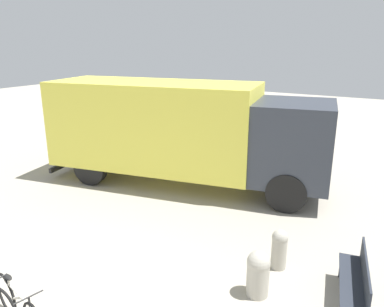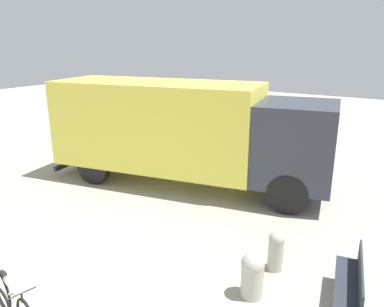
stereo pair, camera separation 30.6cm
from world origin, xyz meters
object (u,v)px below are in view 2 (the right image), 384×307
Objects in this scene: delivery_truck at (184,129)px; bollard_far_bench at (276,249)px; park_bench at (352,285)px; bicycle_middle at (14,303)px; bollard_near_bench at (252,273)px.

bollard_far_bench is (4.21, -3.05, -1.35)m from delivery_truck.
bicycle_middle is (-4.51, -3.24, -0.12)m from park_bench.
delivery_truck is 5.37m from bollard_far_bench.
bicycle_middle is (1.20, -6.77, -1.41)m from delivery_truck.
park_bench is 2.15× the size of bollard_far_bench.
park_bench reaches higher than bollard_near_bench.
bicycle_middle is at bearing -137.44° from bollard_near_bench.
bollard_far_bench is (0.06, 1.02, -0.01)m from bollard_near_bench.
bicycle_middle is at bearing -128.92° from bollard_far_bench.
park_bench is at bearing 48.24° from bicycle_middle.
bollard_near_bench is at bearing -55.40° from delivery_truck.
delivery_truck is 5.96m from bollard_near_bench.
delivery_truck is 5.00× the size of park_bench.
delivery_truck is at bearing 112.66° from bicycle_middle.
delivery_truck reaches higher than bollard_near_bench.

